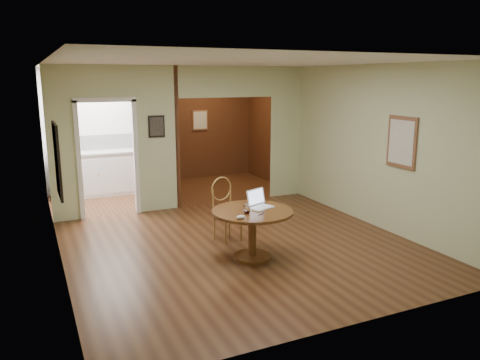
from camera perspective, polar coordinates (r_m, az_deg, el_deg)
name	(u,v)px	position (r m, az deg, el deg)	size (l,w,h in m)	color
floor	(243,247)	(7.05, 0.36, -8.20)	(5.00, 5.00, 0.00)	#432313
room_shell	(156,139)	(9.45, -10.26, 4.94)	(5.20, 7.50, 5.00)	white
dining_table	(252,223)	(6.47, 1.52, -5.24)	(1.12, 1.12, 0.70)	#5A3916
chair	(225,205)	(7.23, -1.82, -3.11)	(0.50, 0.50, 0.98)	#A37E39
open_laptop	(258,202)	(6.56, 2.25, -2.75)	(0.41, 0.41, 0.24)	white
closed_laptop	(257,205)	(6.64, 2.13, -3.02)	(0.35, 0.22, 0.03)	#B7B7BC
mouse	(241,217)	(6.02, 0.10, -4.53)	(0.12, 0.07, 0.05)	white
wine_glass	(247,210)	(6.24, 0.87, -3.63)	(0.10, 0.10, 0.11)	white
pen	(261,214)	(6.24, 2.63, -4.14)	(0.01, 0.01, 0.16)	navy
kitchen_cabinet	(104,173)	(10.47, -16.28, 0.84)	(2.06, 0.60, 0.94)	white
grocery_bag	(139,142)	(10.51, -12.23, 4.51)	(0.30, 0.26, 0.30)	beige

